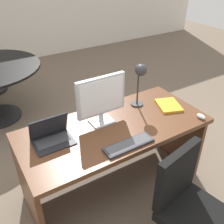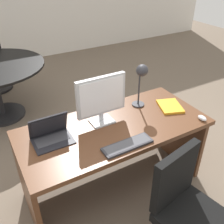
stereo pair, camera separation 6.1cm
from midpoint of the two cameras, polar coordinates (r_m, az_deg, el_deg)
The scene contains 9 objects.
ground at distance 3.76m, azimuth -10.65°, elevation -0.66°, with size 12.00×12.00×0.00m, color #6B5B4C.
desk at distance 2.36m, azimuth 0.66°, elevation -6.54°, with size 1.65×0.76×0.73m.
monitor at distance 2.13m, azimuth -1.58°, elevation 3.24°, with size 0.44×0.16×0.43m.
laptop at distance 2.08m, azimuth -12.77°, elevation -4.38°, with size 0.31×0.23×0.21m.
keyboard at distance 1.99m, azimuth 4.36°, elevation -7.38°, with size 0.41×0.13×0.02m.
mouse at distance 2.42m, azimuth 20.16°, elevation -1.28°, with size 0.05×0.09×0.04m.
desk_lamp at distance 2.36m, azimuth 7.33°, elevation 7.92°, with size 0.12×0.14×0.43m.
book at distance 2.53m, azimuth 13.43°, elevation 1.28°, with size 0.28×0.31×0.02m.
office_chair at distance 2.14m, azimuth 17.12°, elevation -21.40°, with size 0.56×0.57×0.86m.
Camera 2 is at (-0.91, -1.55, 2.02)m, focal length 41.02 mm.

